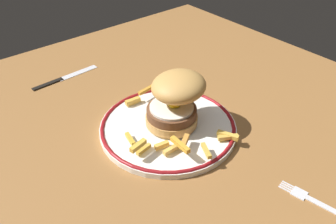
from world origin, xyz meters
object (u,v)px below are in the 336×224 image
object	(u,v)px
burger	(176,98)
knife	(60,79)
dinner_plate	(168,127)
fork	(319,203)

from	to	relation	value
burger	knife	xyz separation A→B (cm)	(-33.23, -10.21, -6.81)
dinner_plate	knife	world-z (taller)	dinner_plate
burger	fork	distance (cm)	31.72
fork	burger	bearing A→B (deg)	-171.40
dinner_plate	knife	xyz separation A→B (cm)	(-33.15, -8.12, -0.58)
dinner_plate	burger	distance (cm)	6.57
fork	dinner_plate	bearing A→B (deg)	-167.65
fork	knife	distance (cm)	65.55
burger	fork	bearing A→B (deg)	8.60
dinner_plate	burger	bearing A→B (deg)	87.74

